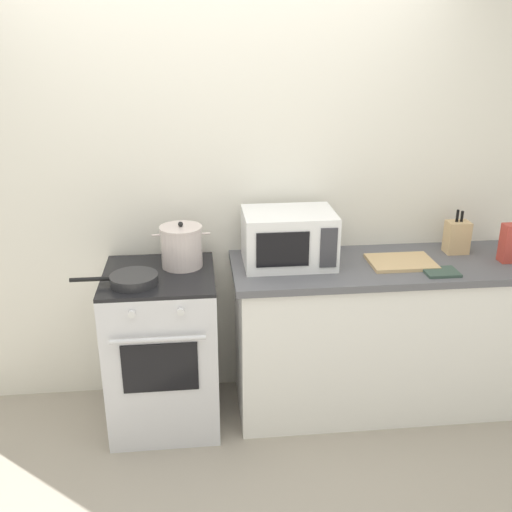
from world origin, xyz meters
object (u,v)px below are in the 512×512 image
microwave (289,238)px  knife_block (457,237)px  frying_pan (133,279)px  cutting_board (401,262)px  pasta_box (509,243)px  stove (163,348)px  oven_mitt (441,272)px  stock_pot (182,246)px

microwave → knife_block: 1.01m
frying_pan → knife_block: knife_block is taller
cutting_board → pasta_box: pasta_box is taller
stove → pasta_box: 2.03m
knife_block → pasta_box: size_ratio=1.19×
frying_pan → oven_mitt: frying_pan is taller
stove → frying_pan: bearing=-135.4°
microwave → stock_pot: bearing=178.1°
stove → microwave: size_ratio=1.84×
knife_block → oven_mitt: knife_block is taller
pasta_box → oven_mitt: 0.47m
stock_pot → pasta_box: bearing=-4.0°
microwave → pasta_box: size_ratio=2.27×
oven_mitt → microwave: bearing=163.3°
knife_block → stove: bearing=-175.3°
stove → frying_pan: size_ratio=2.06×
frying_pan → knife_block: 1.87m
knife_block → stock_pot: bearing=-178.5°
stove → oven_mitt: size_ratio=5.11×
cutting_board → knife_block: bearing=20.4°
stove → oven_mitt: oven_mitt is taller
microwave → frying_pan: bearing=-166.6°
stock_pot → frying_pan: 0.35m
cutting_board → knife_block: 0.41m
stock_pot → cutting_board: size_ratio=0.88×
stock_pot → microwave: 0.59m
microwave → oven_mitt: bearing=-16.7°
stock_pot → cutting_board: 1.23m
stock_pot → knife_block: bearing=1.5°
stock_pot → oven_mitt: 1.41m
frying_pan → stove: bearing=44.6°
stock_pot → frying_pan: size_ratio=0.70×
cutting_board → knife_block: (0.38, 0.14, 0.09)m
knife_block → pasta_box: 0.28m
knife_block → oven_mitt: size_ratio=1.45×
stove → frying_pan: (-0.12, -0.12, 0.48)m
cutting_board → pasta_box: bearing=-2.9°
stove → microwave: bearing=6.3°
knife_block → pasta_box: knife_block is taller
frying_pan → pasta_box: size_ratio=2.03×
frying_pan → pasta_box: 2.08m
stock_pot → cutting_board: (1.22, -0.10, -0.11)m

